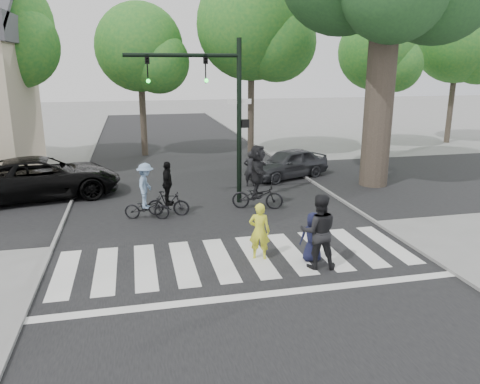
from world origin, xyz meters
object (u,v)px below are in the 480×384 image
Objects in this scene: cyclist_right at (258,181)px; car_suv at (43,178)px; pedestrian_child at (312,237)px; pedestrian_adult at (319,231)px; car_grey at (288,163)px; pedestrian_woman at (259,231)px; cyclist_mid at (168,194)px; cyclist_left at (146,195)px; traffic_signal at (216,99)px.

cyclist_right reaches higher than car_suv.
pedestrian_child is 11.45m from car_suv.
car_grey is at bearing -90.91° from pedestrian_adult.
pedestrian_woman is at bearing -149.44° from car_suv.
pedestrian_child is 5.88m from cyclist_mid.
car_grey reaches higher than pedestrian_child.
cyclist_mid is at bearing -43.20° from pedestrian_child.
cyclist_right is at bearing 1.65° from cyclist_mid.
car_suv is (-7.82, 3.30, -0.24)m from cyclist_right.
cyclist_mid is at bearing -136.90° from car_suv.
pedestrian_child is at bearing -47.47° from cyclist_left.
traffic_signal reaches higher than pedestrian_child.
car_suv is 1.48× the size of car_grey.
cyclist_left is 8.11m from car_grey.
pedestrian_child is at bearing -78.79° from pedestrian_adult.
pedestrian_woman reaches higher than pedestrian_child.
cyclist_right is (3.97, 0.31, 0.21)m from cyclist_left.
pedestrian_woman is 0.40× the size of car_grey.
pedestrian_child is at bearing -35.99° from car_grey.
cyclist_right is (-0.19, 5.28, 0.06)m from pedestrian_adult.
pedestrian_adult reaches higher than cyclist_left.
pedestrian_adult is 0.34× the size of car_suv.
car_suv is at bearing 160.16° from traffic_signal.
pedestrian_adult is 1.03× the size of cyclist_mid.
cyclist_mid is at bearing -178.35° from cyclist_right.
car_suv is (-6.70, 7.70, 0.03)m from pedestrian_woman.
pedestrian_adult reaches higher than car_grey.
traffic_signal reaches higher than cyclist_left.
car_grey is (10.46, 1.10, -0.14)m from car_suv.
car_grey is at bearing -93.65° from pedestrian_child.
pedestrian_child is at bearing -54.23° from cyclist_mid.
pedestrian_adult is at bearing 99.00° from pedestrian_child.
cyclist_right is at bearing -35.96° from traffic_signal.
pedestrian_child is 0.57× the size of cyclist_right.
cyclist_left is (-4.18, 4.55, 0.17)m from pedestrian_child.
pedestrian_child is (1.52, -5.81, -3.23)m from traffic_signal.
traffic_signal is 3.09× the size of cyclist_left.
cyclist_mid is 3.24m from cyclist_right.
cyclist_mid is (-3.44, 4.77, 0.11)m from pedestrian_child.
traffic_signal is at bearing 144.04° from cyclist_right.
traffic_signal is 7.58m from car_suv.
pedestrian_child is 0.69× the size of cyclist_left.
cyclist_mid is (-2.10, 4.31, 0.00)m from pedestrian_woman.
cyclist_right reaches higher than cyclist_left.
pedestrian_adult is at bearing -35.46° from car_grey.
car_suv is (-8.03, 8.16, 0.14)m from pedestrian_child.
traffic_signal is 3.28m from cyclist_right.
cyclist_left is at bearing -36.45° from pedestrian_child.
pedestrian_adult is at bearing -76.41° from traffic_signal.
pedestrian_woman is 0.67× the size of cyclist_right.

